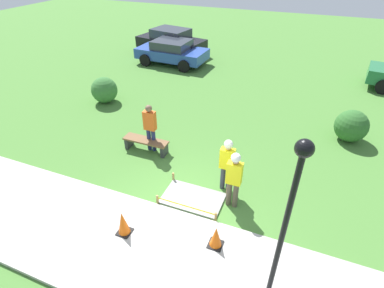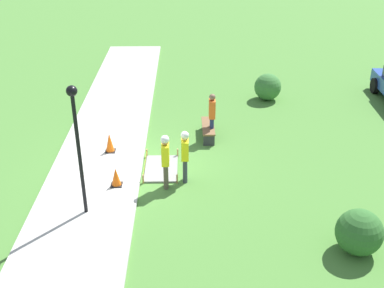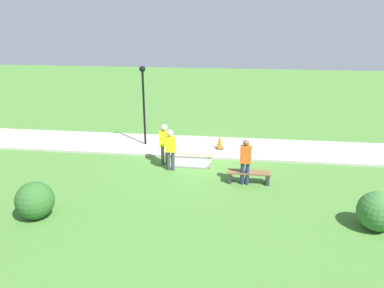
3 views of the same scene
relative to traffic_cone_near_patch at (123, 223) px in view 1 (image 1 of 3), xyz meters
name	(u,v)px [view 1 (image 1 of 3)]	position (x,y,z in m)	size (l,w,h in m)	color
ground_plane	(180,213)	(0.98, 1.16, -0.43)	(60.00, 60.00, 0.00)	#477A33
sidewalk	(155,256)	(0.98, -0.29, -0.38)	(28.00, 2.91, 0.10)	#ADAAA3
wet_concrete_patch	(193,198)	(1.09, 1.78, -0.40)	(1.73, 1.09, 0.30)	gray
traffic_cone_near_patch	(123,223)	(0.00, 0.00, 0.00)	(0.34, 0.34, 0.67)	black
traffic_cone_far_patch	(216,237)	(2.18, 0.48, -0.05)	(0.34, 0.34, 0.58)	black
park_bench	(146,143)	(-1.28, 3.40, -0.11)	(1.58, 0.44, 0.45)	#2D2D33
worker_supervisor	(227,161)	(1.81, 2.55, 0.57)	(0.40, 0.24, 1.69)	#383D47
worker_assistant	(234,176)	(2.16, 1.98, 0.60)	(0.40, 0.25, 1.74)	brown
bystander_in_orange_shirt	(150,126)	(-1.13, 3.52, 0.55)	(0.40, 0.23, 1.72)	navy
lamppost_near	(290,206)	(3.54, -0.19, 2.10)	(0.28, 0.28, 3.68)	black
parked_car_blue	(172,51)	(-4.31, 11.99, 0.30)	(4.14, 2.33, 1.38)	#28479E
parked_car_black	(171,41)	(-5.18, 13.72, 0.39)	(4.65, 2.73, 1.57)	black
shrub_rounded_near	(104,90)	(-4.90, 6.13, 0.14)	(1.15, 1.15, 1.15)	#387033
shrub_rounded_mid	(351,126)	(5.21, 6.78, 0.15)	(1.16, 1.16, 1.16)	#2D6028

